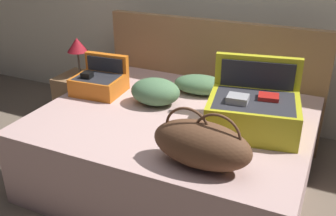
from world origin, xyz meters
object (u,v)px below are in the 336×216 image
hard_case_medium (100,81)px  pillow_near_headboard (200,85)px  bed (174,147)px  duffel_bag (201,144)px  pillow_center_head (155,92)px  table_lamp (77,46)px  hard_case_large (253,110)px  nightstand (83,99)px

hard_case_medium → pillow_near_headboard: (0.77, 0.33, -0.02)m
bed → duffel_bag: (0.41, -0.56, 0.43)m
bed → pillow_center_head: pillow_center_head is taller
duffel_bag → table_lamp: 2.01m
table_lamp → hard_case_medium: bearing=-38.6°
bed → hard_case_medium: 0.84m
hard_case_large → pillow_center_head: size_ratio=1.74×
bed → pillow_near_headboard: pillow_near_headboard is taller
pillow_near_headboard → nightstand: 1.37m
bed → pillow_center_head: size_ratio=5.10×
pillow_near_headboard → nightstand: (-1.30, 0.10, -0.41)m
duffel_bag → nightstand: bearing=146.8°
hard_case_medium → nightstand: bearing=137.5°
hard_case_medium → table_lamp: table_lamp is taller
pillow_near_headboard → duffel_bag: bearing=-69.3°
hard_case_medium → pillow_near_headboard: size_ratio=0.94×
pillow_near_headboard → pillow_center_head: pillow_center_head is taller
bed → hard_case_medium: hard_case_medium is taller
bed → pillow_center_head: bearing=154.0°
nightstand → table_lamp: table_lamp is taller
pillow_center_head → table_lamp: bearing=157.5°
pillow_near_headboard → bed: bearing=-94.3°
hard_case_large → duffel_bag: 0.59m
nightstand → bed: bearing=-23.1°
duffel_bag → nightstand: duffel_bag is taller
bed → pillow_near_headboard: (0.03, 0.45, 0.37)m
bed → duffel_bag: size_ratio=3.28×
hard_case_medium → pillow_center_head: size_ratio=1.06×
hard_case_large → nightstand: hard_case_large is taller
bed → nightstand: size_ratio=4.03×
duffel_bag → table_lamp: (-1.68, 1.10, 0.08)m
duffel_bag → pillow_center_head: (-0.62, 0.66, -0.04)m
duffel_bag → pillow_near_headboard: (-0.38, 1.00, -0.06)m
hard_case_medium → nightstand: 0.80m
bed → hard_case_large: size_ratio=2.93×
bed → hard_case_large: bearing=1.4°
nightstand → pillow_center_head: bearing=-22.5°
bed → nightstand: (-1.27, 0.54, -0.04)m
hard_case_medium → table_lamp: bearing=137.5°
duffel_bag → hard_case_medium: bearing=149.6°
hard_case_medium → duffel_bag: size_ratio=0.68×
pillow_center_head → nightstand: bearing=157.5°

